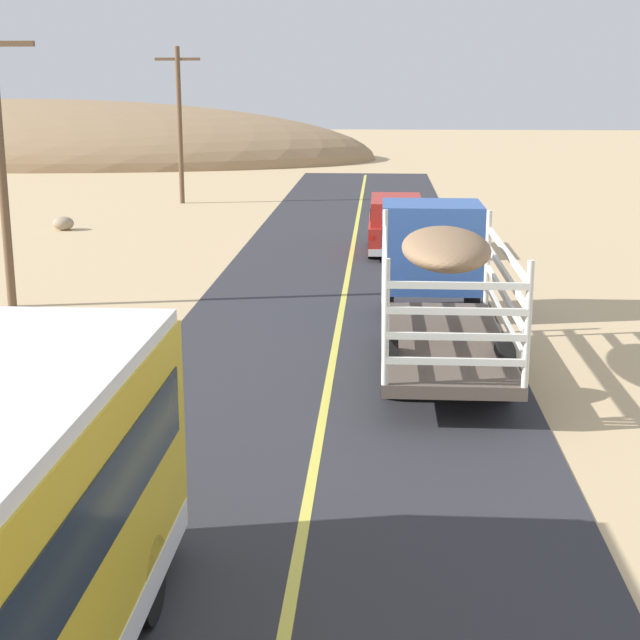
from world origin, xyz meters
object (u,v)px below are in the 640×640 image
power_pole_far (180,120)px  livestock_truck (436,263)px  power_pole_mid (1,157)px  car_far (396,222)px  boulder_near_shoulder (63,223)px

power_pole_far → livestock_truck: bearing=-66.0°
power_pole_mid → power_pole_far: size_ratio=0.98×
livestock_truck → car_far: 11.56m
livestock_truck → power_pole_far: (-11.20, 25.11, 2.28)m
power_pole_far → boulder_near_shoulder: (-3.04, -9.15, -3.79)m
power_pole_far → boulder_near_shoulder: size_ratio=8.88×
boulder_near_shoulder → power_pole_far: bearing=71.6°
livestock_truck → boulder_near_shoulder: bearing=131.7°
boulder_near_shoulder → livestock_truck: bearing=-48.3°
power_pole_mid → livestock_truck: bearing=-12.3°
power_pole_mid → boulder_near_shoulder: 14.34m
livestock_truck → boulder_near_shoulder: (-14.23, 15.96, -1.51)m
car_far → power_pole_mid: 14.14m
car_far → power_pole_far: power_pole_far is taller
livestock_truck → power_pole_mid: bearing=167.7°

